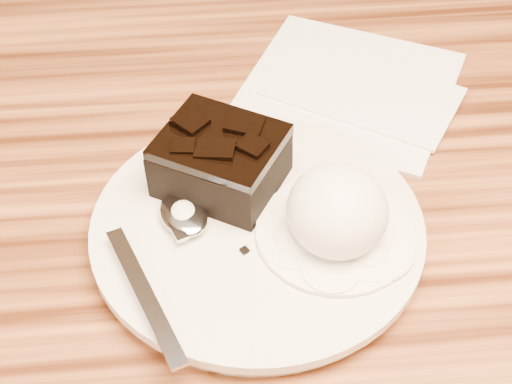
{
  "coord_description": "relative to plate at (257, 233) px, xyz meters",
  "views": [
    {
      "loc": [
        -0.06,
        -0.4,
        1.18
      ],
      "look_at": [
        -0.02,
        -0.02,
        0.79
      ],
      "focal_mm": 57.0,
      "sensor_mm": 36.0,
      "label": 1
    }
  ],
  "objects": [
    {
      "name": "brownie",
      "position": [
        -0.02,
        0.04,
        0.03
      ],
      "size": [
        0.1,
        0.1,
        0.04
      ],
      "primitive_type": "cube",
      "rotation": [
        0.0,
        0.0,
        -0.53
      ],
      "color": "black",
      "rests_on": "plate"
    },
    {
      "name": "crumb_b",
      "position": [
        -0.01,
        -0.02,
        0.01
      ],
      "size": [
        0.01,
        0.01,
        0.0
      ],
      "primitive_type": "cube",
      "rotation": [
        0.0,
        0.0,
        0.56
      ],
      "color": "black",
      "rests_on": "plate"
    },
    {
      "name": "spoon",
      "position": [
        -0.05,
        0.01,
        0.01
      ],
      "size": [
        0.09,
        0.17,
        0.01
      ],
      "primitive_type": null,
      "rotation": [
        0.0,
        0.0,
        0.36
      ],
      "color": "silver",
      "rests_on": "plate"
    },
    {
      "name": "melt_puddle",
      "position": [
        0.05,
        -0.02,
        0.01
      ],
      "size": [
        0.11,
        0.11,
        0.0
      ],
      "primitive_type": "cylinder",
      "color": "white",
      "rests_on": "plate"
    },
    {
      "name": "plate",
      "position": [
        0.0,
        0.0,
        0.0
      ],
      "size": [
        0.23,
        0.23,
        0.02
      ],
      "primitive_type": "cylinder",
      "color": "silver",
      "rests_on": "dining_table"
    },
    {
      "name": "napkin",
      "position": [
        0.09,
        0.16,
        -0.01
      ],
      "size": [
        0.23,
        0.23,
        0.01
      ],
      "primitive_type": "cube",
      "rotation": [
        0.0,
        0.0,
        -0.47
      ],
      "color": "white",
      "rests_on": "dining_table"
    },
    {
      "name": "crumb_a",
      "position": [
        0.02,
        -0.0,
        0.01
      ],
      "size": [
        0.01,
        0.01,
        0.0
      ],
      "primitive_type": "cube",
      "rotation": [
        0.0,
        0.0,
        0.54
      ],
      "color": "black",
      "rests_on": "plate"
    },
    {
      "name": "ice_cream_scoop",
      "position": [
        0.05,
        -0.02,
        0.03
      ],
      "size": [
        0.07,
        0.07,
        0.06
      ],
      "primitive_type": "ellipsoid",
      "color": "white",
      "rests_on": "plate"
    }
  ]
}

